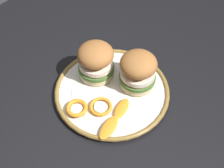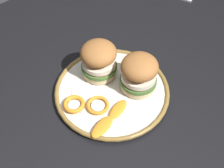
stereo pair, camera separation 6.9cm
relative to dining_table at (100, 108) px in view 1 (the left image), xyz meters
name	(u,v)px [view 1 (the left image)]	position (x,y,z in m)	size (l,w,h in m)	color
dining_table	(100,108)	(0.00, 0.00, 0.00)	(1.33, 1.00, 0.70)	black
dinner_plate	(112,91)	(-0.01, 0.03, 0.09)	(0.30, 0.30, 0.02)	silver
sandwich_half_left	(96,61)	(-0.03, -0.03, 0.15)	(0.13, 0.13, 0.10)	beige
sandwich_half_right	(138,70)	(-0.08, 0.07, 0.15)	(0.12, 0.12, 0.10)	beige
orange_peel_curled	(77,108)	(0.09, 0.01, 0.11)	(0.08, 0.08, 0.01)	orange
orange_peel_strip_long	(121,108)	(0.02, 0.09, 0.11)	(0.07, 0.05, 0.01)	orange
orange_peel_strip_short	(109,127)	(0.08, 0.11, 0.11)	(0.08, 0.05, 0.01)	orange
orange_peel_small_curl	(101,107)	(0.05, 0.05, 0.11)	(0.08, 0.08, 0.01)	orange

